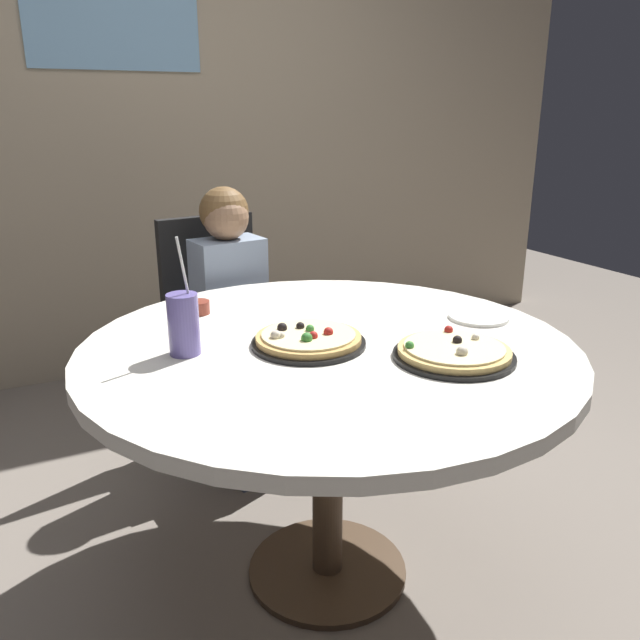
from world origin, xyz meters
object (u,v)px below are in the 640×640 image
Objects in this scene: dining_table at (328,372)px; pizza_cheese at (308,339)px; pizza_veggie at (454,352)px; plate_small at (479,317)px; sauce_bowl at (198,307)px; chair_wooden at (220,323)px; diner_child at (240,347)px; soda_cup at (184,324)px.

pizza_cheese reaches higher than dining_table.
pizza_veggie is 1.72× the size of plate_small.
dining_table is 19.15× the size of sauce_bowl.
sauce_bowl reaches higher than dining_table.
pizza_cheese is 0.44m from sauce_bowl.
chair_wooden reaches higher than pizza_cheese.
pizza_veggie is at bearing -46.60° from dining_table.
dining_table is 0.35m from pizza_veggie.
plate_small is (0.74, -0.43, -0.02)m from sauce_bowl.
dining_table is 1.24× the size of diner_child.
diner_child is 6.01× the size of plate_small.
diner_child is at bearing 122.65° from plate_small.
diner_child is (0.02, -0.18, -0.05)m from chair_wooden.
chair_wooden is at bearing 66.47° from sauce_bowl.
sauce_bowl is at bearing 120.21° from dining_table.
sauce_bowl is at bearing -113.53° from chair_wooden.
diner_child reaches higher than plate_small.
sauce_bowl is at bearing 125.67° from pizza_veggie.
chair_wooden is 3.07× the size of pizza_veggie.
pizza_cheese is at bearing -15.69° from soda_cup.
soda_cup is 1.71× the size of plate_small.
diner_child is 3.50× the size of pizza_veggie.
pizza_cheese is (-0.07, -0.75, 0.28)m from diner_child.
soda_cup is at bearing -112.03° from sauce_bowl.
soda_cup is 4.39× the size of sauce_bowl.
soda_cup is (-0.60, 0.34, 0.06)m from pizza_veggie.
diner_child reaches higher than dining_table.
pizza_veggie is 0.35m from plate_small.
soda_cup is 0.35m from sauce_bowl.
chair_wooden reaches higher than pizza_veggie.
pizza_cheese reaches higher than sauce_bowl.
pizza_veggie is 1.01× the size of soda_cup.
chair_wooden is at bearing 90.66° from dining_table.
diner_child is 3.52× the size of pizza_cheese.
pizza_veggie is 4.42× the size of sauce_bowl.
chair_wooden reaches higher than dining_table.
diner_child is 1.06m from pizza_veggie.
pizza_cheese is (-0.29, 0.25, 0.00)m from pizza_veggie.
soda_cup is at bearing 150.63° from pizza_veggie.
soda_cup is at bearing 165.89° from dining_table.
dining_table is 4.33× the size of pizza_veggie.
plate_small reaches higher than dining_table.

